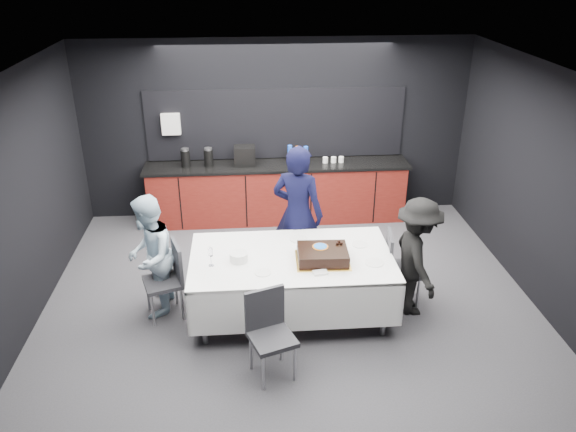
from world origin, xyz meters
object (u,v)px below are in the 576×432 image
at_px(cake_assembly, 323,255).
at_px(chair_right, 397,263).
at_px(party_table, 291,266).
at_px(person_center, 298,214).
at_px(champagne_flute, 210,253).
at_px(person_left, 150,256).
at_px(person_right, 417,257).
at_px(chair_near, 269,327).
at_px(chair_left, 169,275).
at_px(plate_stack, 239,257).

xyz_separation_m(cake_assembly, chair_right, (0.96, 0.29, -0.32)).
distance_m(party_table, person_center, 0.88).
relative_size(party_table, champagne_flute, 10.36).
distance_m(chair_right, person_left, 2.94).
bearing_deg(chair_right, person_right, -53.08).
bearing_deg(person_left, champagne_flute, 69.42).
relative_size(chair_right, chair_near, 1.00).
xyz_separation_m(cake_assembly, person_center, (-0.19, 0.96, 0.06)).
bearing_deg(party_table, chair_right, 6.87).
distance_m(chair_near, person_center, 1.91).
relative_size(chair_left, person_left, 0.62).
xyz_separation_m(champagne_flute, person_center, (1.06, 0.97, -0.03)).
relative_size(person_left, person_right, 1.02).
relative_size(party_table, cake_assembly, 3.75).
relative_size(person_center, person_right, 1.25).
relative_size(cake_assembly, plate_stack, 3.01).
xyz_separation_m(champagne_flute, person_left, (-0.73, 0.32, -0.20)).
xyz_separation_m(chair_left, person_left, (-0.21, 0.08, 0.21)).
bearing_deg(person_center, cake_assembly, 125.36).
bearing_deg(chair_near, person_right, 28.06).
bearing_deg(cake_assembly, person_left, 170.93).
bearing_deg(chair_near, chair_right, 35.48).
bearing_deg(plate_stack, cake_assembly, -4.39).
xyz_separation_m(chair_left, person_center, (1.57, 0.73, 0.38)).
xyz_separation_m(party_table, person_center, (0.15, 0.83, 0.27)).
distance_m(party_table, plate_stack, 0.63).
height_order(party_table, champagne_flute, champagne_flute).
xyz_separation_m(party_table, person_left, (-1.63, 0.18, 0.10)).
distance_m(chair_right, person_right, 0.32).
bearing_deg(person_left, party_table, 87.13).
xyz_separation_m(chair_left, chair_right, (2.72, 0.06, 0.00)).
bearing_deg(person_right, person_left, 82.15).
height_order(champagne_flute, chair_right, champagne_flute).
bearing_deg(person_center, champagne_flute, 66.63).
bearing_deg(person_left, chair_right, 93.01).
bearing_deg(chair_near, plate_stack, 107.34).
bearing_deg(person_center, chair_right, 173.91).
xyz_separation_m(plate_stack, chair_left, (-0.82, 0.16, -0.30)).
xyz_separation_m(cake_assembly, person_left, (-1.97, 0.31, -0.11)).
height_order(person_center, person_right, person_center).
xyz_separation_m(cake_assembly, plate_stack, (-0.94, 0.07, -0.02)).
height_order(champagne_flute, chair_left, champagne_flute).
bearing_deg(plate_stack, person_center, 49.70).
bearing_deg(cake_assembly, person_right, 4.21).
height_order(chair_right, person_left, person_left).
distance_m(plate_stack, person_left, 1.06).
distance_m(plate_stack, person_center, 1.16).
bearing_deg(person_right, chair_near, 114.53).
bearing_deg(chair_left, party_table, -4.05).
height_order(party_table, person_center, person_center).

